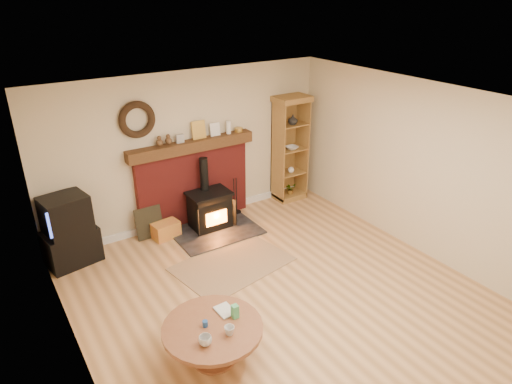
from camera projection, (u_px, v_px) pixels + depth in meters
ground at (285, 300)px, 6.03m from camera, size 5.50×5.50×0.00m
room_shell at (283, 179)px, 5.38m from camera, size 5.02×5.52×2.61m
chimney_breast at (193, 178)px, 7.73m from camera, size 2.20×0.22×1.78m
wood_stove at (211, 212)px, 7.68m from camera, size 1.40×1.00×1.22m
area_rug at (232, 264)px, 6.80m from camera, size 1.80×1.38×0.01m
tv_unit at (69, 232)px, 6.65m from camera, size 0.82×0.64×1.08m
curio_cabinet at (289, 149)px, 8.52m from camera, size 0.64×0.46×1.99m
firelog_box at (166, 230)px, 7.48m from camera, size 0.46×0.32×0.27m
leaning_painting at (149, 223)px, 7.43m from camera, size 0.44×0.12×0.53m
fire_tools at (236, 208)px, 8.26m from camera, size 0.16×0.16×0.70m
coffee_table at (213, 333)px, 4.93m from camera, size 1.10×1.10×0.62m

